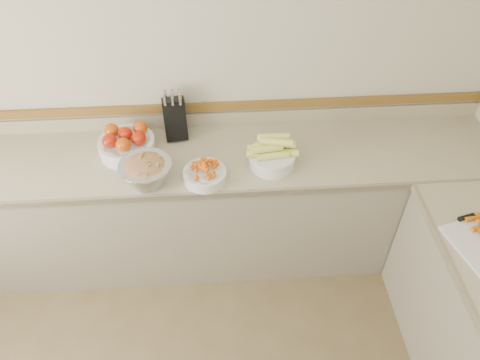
{
  "coord_description": "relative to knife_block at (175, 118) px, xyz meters",
  "views": [
    {
      "loc": [
        0.22,
        -0.51,
        2.79
      ],
      "look_at": [
        0.35,
        1.35,
        1.0
      ],
      "focal_mm": 35.0,
      "sensor_mm": 36.0,
      "label": 1
    }
  ],
  "objects": [
    {
      "name": "cherry_tomato_bowl",
      "position": [
        0.18,
        -0.43,
        -0.09
      ],
      "size": [
        0.25,
        0.25,
        0.13
      ],
      "color": "silver",
      "rests_on": "counter_back"
    },
    {
      "name": "knife_block",
      "position": [
        0.0,
        0.0,
        0.0
      ],
      "size": [
        0.16,
        0.18,
        0.34
      ],
      "color": "black",
      "rests_on": "counter_back"
    },
    {
      "name": "tomato_bowl",
      "position": [
        -0.3,
        -0.15,
        -0.07
      ],
      "size": [
        0.35,
        0.35,
        0.17
      ],
      "color": "silver",
      "rests_on": "counter_back"
    },
    {
      "name": "back_wall",
      "position": [
        0.02,
        0.1,
        0.26
      ],
      "size": [
        4.0,
        0.0,
        4.0
      ],
      "primitive_type": "plane",
      "rotation": [
        1.57,
        0.0,
        0.0
      ],
      "color": "#BEB79D",
      "rests_on": "ground_plane"
    },
    {
      "name": "counter_back",
      "position": [
        0.02,
        -0.22,
        -0.58
      ],
      "size": [
        4.0,
        0.65,
        1.08
      ],
      "color": "tan",
      "rests_on": "ground_plane"
    },
    {
      "name": "rhubarb_bowl",
      "position": [
        -0.15,
        -0.43,
        -0.05
      ],
      "size": [
        0.3,
        0.3,
        0.17
      ],
      "color": "#B2B2BA",
      "rests_on": "counter_back"
    },
    {
      "name": "corn_bowl",
      "position": [
        0.58,
        -0.32,
        -0.06
      ],
      "size": [
        0.31,
        0.28,
        0.21
      ],
      "color": "silver",
      "rests_on": "counter_back"
    }
  ]
}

